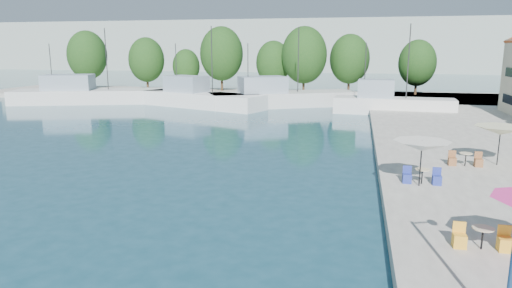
% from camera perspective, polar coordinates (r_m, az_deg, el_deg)
% --- Properties ---
extents(quay_far, '(90.00, 16.00, 0.60)m').
position_cam_1_polar(quay_far, '(67.64, 1.76, 6.01)').
color(quay_far, gray).
rests_on(quay_far, ground).
extents(hill_west, '(180.00, 40.00, 16.00)m').
position_cam_1_polar(hill_west, '(162.82, 0.33, 12.13)').
color(hill_west, '#93A096').
rests_on(hill_west, ground).
extents(hill_east, '(140.00, 40.00, 12.00)m').
position_cam_1_polar(hill_east, '(182.54, 24.20, 10.46)').
color(hill_east, '#93A096').
rests_on(hill_east, ground).
extents(trawler_01, '(21.05, 11.53, 10.20)m').
position_cam_1_polar(trawler_01, '(65.32, -20.15, 5.76)').
color(trawler_01, silver).
rests_on(trawler_01, ground).
extents(trawler_02, '(17.10, 9.92, 10.20)m').
position_cam_1_polar(trawler_02, '(57.58, -7.09, 5.67)').
color(trawler_02, white).
rests_on(trawler_02, ground).
extents(trawler_03, '(18.69, 12.91, 10.20)m').
position_cam_1_polar(trawler_03, '(57.72, 3.03, 5.76)').
color(trawler_03, silver).
rests_on(trawler_03, ground).
extents(trawler_04, '(13.14, 4.17, 10.20)m').
position_cam_1_polar(trawler_04, '(53.17, 16.42, 4.78)').
color(trawler_04, silver).
rests_on(trawler_04, ground).
extents(tree_01, '(6.43, 6.43, 9.51)m').
position_cam_1_polar(tree_01, '(81.88, -20.36, 10.37)').
color(tree_01, '#3F2B19').
rests_on(tree_01, quay_far).
extents(tree_02, '(5.63, 5.63, 8.34)m').
position_cam_1_polar(tree_02, '(75.72, -13.53, 10.19)').
color(tree_02, '#3F2B19').
rests_on(tree_02, quay_far).
extents(tree_03, '(4.40, 4.40, 6.52)m').
position_cam_1_polar(tree_03, '(75.93, -8.72, 9.59)').
color(tree_03, '#3F2B19').
rests_on(tree_03, quay_far).
extents(tree_04, '(6.76, 6.76, 10.00)m').
position_cam_1_polar(tree_04, '(73.08, -4.33, 11.19)').
color(tree_04, '#3F2B19').
rests_on(tree_04, quay_far).
extents(tree_05, '(5.25, 5.25, 7.77)m').
position_cam_1_polar(tree_05, '(70.02, 2.19, 10.13)').
color(tree_05, '#3F2B19').
rests_on(tree_05, quay_far).
extents(tree_06, '(6.60, 6.60, 9.77)m').
position_cam_1_polar(tree_06, '(67.74, 6.04, 10.99)').
color(tree_06, '#3F2B19').
rests_on(tree_06, quay_far).
extents(tree_07, '(5.90, 5.90, 8.74)m').
position_cam_1_polar(tree_07, '(70.64, 11.62, 10.37)').
color(tree_07, '#3F2B19').
rests_on(tree_07, quay_far).
extents(tree_08, '(5.31, 5.31, 7.87)m').
position_cam_1_polar(tree_08, '(70.46, 19.52, 9.53)').
color(tree_08, '#3F2B19').
rests_on(tree_08, quay_far).
extents(umbrella_white, '(2.73, 2.73, 2.25)m').
position_cam_1_polar(umbrella_white, '(23.24, 20.03, -0.23)').
color(umbrella_white, black).
rests_on(umbrella_white, quay_right).
extents(umbrella_cream, '(2.86, 2.86, 2.26)m').
position_cam_1_polar(umbrella_cream, '(29.35, 28.25, 1.50)').
color(umbrella_cream, black).
rests_on(umbrella_cream, quay_right).
extents(cafe_table_01, '(1.82, 0.70, 0.76)m').
position_cam_1_polar(cafe_table_01, '(17.24, 26.40, -10.81)').
color(cafe_table_01, black).
rests_on(cafe_table_01, quay_right).
extents(cafe_table_02, '(1.82, 0.70, 0.76)m').
position_cam_1_polar(cafe_table_02, '(24.03, 20.03, -4.04)').
color(cafe_table_02, black).
rests_on(cafe_table_02, quay_right).
extents(cafe_table_03, '(1.82, 0.70, 0.76)m').
position_cam_1_polar(cafe_table_03, '(28.57, 24.70, -1.96)').
color(cafe_table_03, black).
rests_on(cafe_table_03, quay_right).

